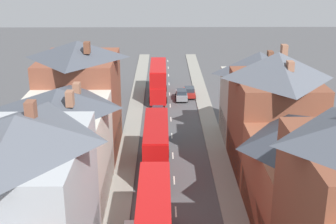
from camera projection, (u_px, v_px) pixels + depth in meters
pavement_left at (129, 148)px, 54.46m from camera, size 2.20×104.00×0.14m
pavement_right at (216, 148)px, 54.58m from camera, size 2.20×104.00×0.14m
centre_line_dashes at (173, 156)px, 52.65m from camera, size 0.14×97.80×0.01m
terrace_row_left at (28, 206)px, 31.25m from camera, size 8.00×55.84×13.09m
terrace_row_right at (332, 202)px, 31.31m from camera, size 8.00×58.98×14.38m
double_decker_bus_lead at (158, 80)px, 72.67m from camera, size 2.74×10.80×5.30m
double_decker_bus_mid_street at (156, 146)px, 47.99m from camera, size 2.74×10.80×5.30m
double_decker_bus_far_approaching at (154, 222)px, 34.62m from camera, size 2.74×10.80×5.30m
car_near_blue at (158, 113)px, 63.96m from camera, size 1.90×3.81×1.70m
car_near_silver at (189, 92)px, 73.60m from camera, size 1.90×4.06×1.59m
car_parked_right_a at (182, 95)px, 72.14m from camera, size 1.90×4.16×1.64m
car_parked_left_b at (157, 130)px, 57.73m from camera, size 1.90×4.06×1.66m
car_mid_white at (159, 77)px, 82.30m from camera, size 1.90×4.59×1.64m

